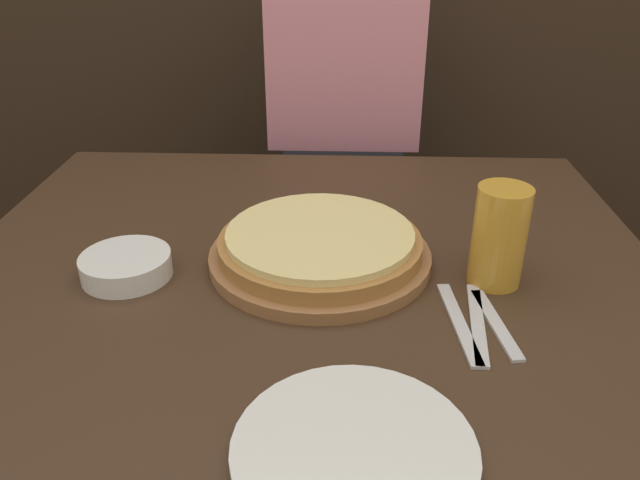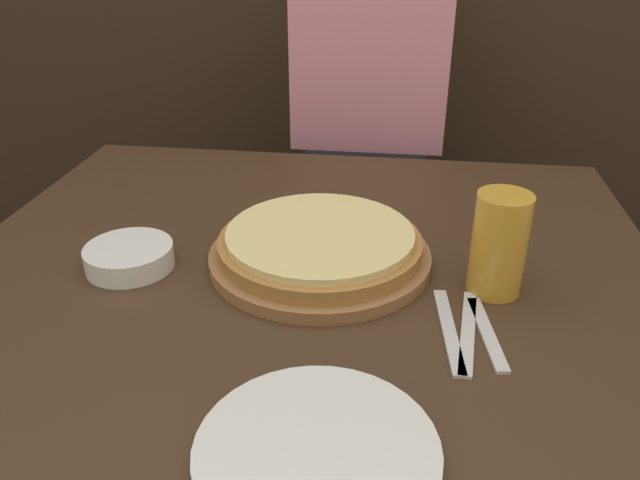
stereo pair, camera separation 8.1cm
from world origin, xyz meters
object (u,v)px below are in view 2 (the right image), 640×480
object	(u,v)px
spoon	(487,333)
diner_person	(367,164)
pizza_on_board	(320,248)
dinner_knife	(468,331)
fork	(449,330)
beer_glass	(500,240)
dinner_plate	(317,452)
side_bowl	(129,257)

from	to	relation	value
spoon	diner_person	bearing A→B (deg)	104.11
pizza_on_board	diner_person	world-z (taller)	diner_person
dinner_knife	diner_person	size ratio (longest dim) A/B	0.14
dinner_knife	diner_person	bearing A→B (deg)	102.51
fork	dinner_knife	size ratio (longest dim) A/B	1.00
pizza_on_board	beer_glass	size ratio (longest dim) A/B	2.30
dinner_plate	spoon	size ratio (longest dim) A/B	1.55
pizza_on_board	fork	xyz separation A→B (m)	(0.20, -0.16, -0.02)
beer_glass	dinner_knife	bearing A→B (deg)	-111.25
side_bowl	diner_person	bearing A→B (deg)	66.00
side_bowl	fork	distance (m)	0.50
dinner_plate	dinner_knife	bearing A→B (deg)	54.84
dinner_plate	fork	world-z (taller)	dinner_plate
fork	dinner_knife	world-z (taller)	same
dinner_plate	side_bowl	world-z (taller)	side_bowl
spoon	diner_person	distance (m)	0.88
diner_person	pizza_on_board	bearing A→B (deg)	-92.77
dinner_plate	diner_person	distance (m)	1.09
side_bowl	pizza_on_board	bearing A→B (deg)	10.43
fork	diner_person	size ratio (longest dim) A/B	0.15
dinner_plate	fork	distance (m)	0.28
pizza_on_board	spoon	world-z (taller)	pizza_on_board
pizza_on_board	dinner_plate	size ratio (longest dim) A/B	1.39
fork	spoon	size ratio (longest dim) A/B	1.18
beer_glass	fork	size ratio (longest dim) A/B	0.80
dinner_plate	dinner_knife	xyz separation A→B (m)	(0.17, 0.24, -0.01)
dinner_plate	side_bowl	distance (m)	0.49
dinner_plate	diner_person	world-z (taller)	diner_person
dinner_knife	fork	bearing A→B (deg)	180.00
dinner_plate	pizza_on_board	bearing A→B (deg)	97.19
dinner_knife	side_bowl	bearing A→B (deg)	168.10
side_bowl	diner_person	xyz separation A→B (m)	(0.33, 0.74, -0.11)
side_bowl	dinner_knife	bearing A→B (deg)	-11.90
fork	diner_person	xyz separation A→B (m)	(-0.16, 0.85, -0.09)
dinner_plate	fork	bearing A→B (deg)	59.01
dinner_plate	spoon	xyz separation A→B (m)	(0.19, 0.24, -0.01)
beer_glass	fork	world-z (taller)	beer_glass
pizza_on_board	spoon	distance (m)	0.30
dinner_plate	spoon	bearing A→B (deg)	51.05
pizza_on_board	dinner_plate	xyz separation A→B (m)	(0.05, -0.40, -0.02)
beer_glass	dinner_plate	world-z (taller)	beer_glass
side_bowl	dinner_knife	world-z (taller)	side_bowl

